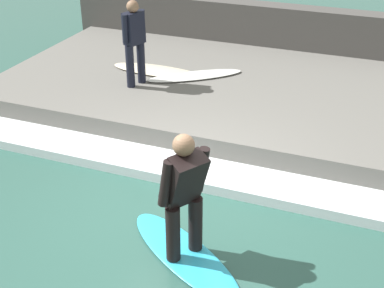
% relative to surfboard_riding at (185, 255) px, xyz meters
% --- Properties ---
extents(ground_plane, '(28.00, 28.00, 0.00)m').
position_rel_surfboard_riding_xyz_m(ground_plane, '(0.77, 0.45, -0.03)').
color(ground_plane, '#2D564C').
extents(concrete_ledge, '(4.40, 9.18, 0.46)m').
position_rel_surfboard_riding_xyz_m(concrete_ledge, '(4.25, 0.45, 0.20)').
color(concrete_ledge, '#66635E').
rests_on(concrete_ledge, ground_plane).
extents(back_wall, '(0.50, 9.64, 1.32)m').
position_rel_surfboard_riding_xyz_m(back_wall, '(6.70, 0.45, 0.63)').
color(back_wall, '#474442').
rests_on(back_wall, ground_plane).
extents(wave_foam_crest, '(0.72, 8.72, 0.15)m').
position_rel_surfboard_riding_xyz_m(wave_foam_crest, '(1.69, 0.45, 0.05)').
color(wave_foam_crest, silver).
rests_on(wave_foam_crest, ground_plane).
extents(surfboard_riding, '(1.53, 1.95, 0.06)m').
position_rel_surfboard_riding_xyz_m(surfboard_riding, '(0.00, 0.00, 0.00)').
color(surfboard_riding, '#2DADD1').
rests_on(surfboard_riding, ground_plane).
extents(surfer_riding, '(0.57, 0.58, 1.56)m').
position_rel_surfboard_riding_xyz_m(surfer_riding, '(0.00, 0.00, 0.90)').
color(surfer_riding, black).
rests_on(surfer_riding, surfboard_riding).
extents(surfer_waiting_near, '(0.50, 0.33, 1.52)m').
position_rel_surfboard_riding_xyz_m(surfer_waiting_near, '(3.56, 2.37, 1.28)').
color(surfer_waiting_near, black).
rests_on(surfer_waiting_near, concrete_ledge).
extents(surfboard_waiting_near, '(0.61, 1.91, 0.06)m').
position_rel_surfboard_riding_xyz_m(surfboard_waiting_near, '(4.25, 2.26, 0.46)').
color(surfboard_waiting_near, beige).
rests_on(surfboard_waiting_near, concrete_ledge).
extents(surfboard_spare, '(1.47, 1.72, 0.06)m').
position_rel_surfboard_riding_xyz_m(surfboard_spare, '(4.28, 1.50, 0.46)').
color(surfboard_spare, white).
rests_on(surfboard_spare, concrete_ledge).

